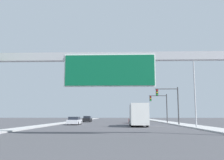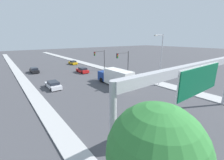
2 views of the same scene
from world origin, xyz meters
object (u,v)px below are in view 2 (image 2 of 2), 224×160
object	(u,v)px
car_mid_right	(82,70)
palm_tree_foreground	(156,154)
traffic_light_near_intersection	(125,60)
sign_gantry	(198,76)
traffic_light_mid_block	(101,57)
street_lamp_right	(160,57)
truck_box_primary	(116,77)
car_near_center	(34,70)
car_near_right	(53,85)
car_far_center	(73,63)

from	to	relation	value
car_mid_right	palm_tree_foreground	distance (m)	37.45
traffic_light_near_intersection	sign_gantry	bearing A→B (deg)	-114.32
traffic_light_mid_block	street_lamp_right	world-z (taller)	street_lamp_right
truck_box_primary	car_near_center	bearing A→B (deg)	115.06
sign_gantry	car_mid_right	world-z (taller)	sign_gantry
car_mid_right	car_near_right	xyz separation A→B (m)	(-10.50, -8.73, -0.03)
car_near_right	truck_box_primary	bearing A→B (deg)	-28.54
traffic_light_near_intersection	palm_tree_foreground	bearing A→B (deg)	-130.25
car_mid_right	car_near_center	bearing A→B (deg)	142.65
traffic_light_near_intersection	truck_box_primary	bearing A→B (deg)	-147.31
traffic_light_near_intersection	palm_tree_foreground	xyz separation A→B (m)	(-19.86, -23.46, 1.13)
car_mid_right	street_lamp_right	bearing A→B (deg)	-71.65
car_near_center	truck_box_primary	bearing A→B (deg)	-64.94
car_far_center	truck_box_primary	size ratio (longest dim) A/B	0.48
traffic_light_near_intersection	traffic_light_mid_block	distance (m)	10.00
car_near_center	car_near_right	xyz separation A→B (m)	(-0.00, -16.75, -0.02)
car_far_center	traffic_light_mid_block	bearing A→B (deg)	-82.19
traffic_light_mid_block	palm_tree_foreground	bearing A→B (deg)	-120.70
truck_box_primary	traffic_light_mid_block	size ratio (longest dim) A/B	1.54
palm_tree_foreground	street_lamp_right	distance (m)	25.40
car_far_center	sign_gantry	bearing A→B (deg)	-98.77
car_far_center	traffic_light_near_intersection	size ratio (longest dim) A/B	0.69
car_near_right	car_mid_right	bearing A→B (deg)	39.76
sign_gantry	car_near_right	bearing A→B (deg)	107.48
palm_tree_foreground	street_lamp_right	bearing A→B (deg)	34.86
car_near_right	traffic_light_near_intersection	bearing A→B (deg)	-7.53
car_mid_right	street_lamp_right	xyz separation A→B (m)	(6.57, -19.80, 5.03)
car_far_center	street_lamp_right	xyz separation A→B (m)	(3.07, -34.20, 5.06)
car_near_right	palm_tree_foreground	distance (m)	26.27
traffic_light_mid_block	palm_tree_foreground	size ratio (longest dim) A/B	0.82
truck_box_primary	traffic_light_near_intersection	world-z (taller)	traffic_light_near_intersection
car_mid_right	truck_box_primary	distance (m)	14.48
car_mid_right	car_far_center	xyz separation A→B (m)	(3.50, 14.40, -0.03)
car_near_center	car_far_center	distance (m)	15.39
car_near_center	car_mid_right	bearing A→B (deg)	-37.35
car_near_center	traffic_light_near_intersection	bearing A→B (deg)	-49.56
sign_gantry	car_far_center	xyz separation A→B (m)	(7.00, 45.36, -5.09)
sign_gantry	car_far_center	bearing A→B (deg)	81.23
sign_gantry	truck_box_primary	bearing A→B (deg)	78.03
car_near_center	palm_tree_foreground	size ratio (longest dim) A/B	0.63
sign_gantry	car_near_right	size ratio (longest dim) A/B	4.25
car_near_right	traffic_light_mid_block	size ratio (longest dim) A/B	0.82
sign_gantry	truck_box_primary	distance (m)	17.37
car_near_center	car_far_center	size ratio (longest dim) A/B	1.04
truck_box_primary	street_lamp_right	distance (m)	9.40
car_near_center	sign_gantry	bearing A→B (deg)	-79.82
car_mid_right	car_far_center	size ratio (longest dim) A/B	1.04
palm_tree_foreground	truck_box_primary	bearing A→B (deg)	54.32
sign_gantry	car_far_center	size ratio (longest dim) A/B	4.74
truck_box_primary	sign_gantry	bearing A→B (deg)	-101.97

